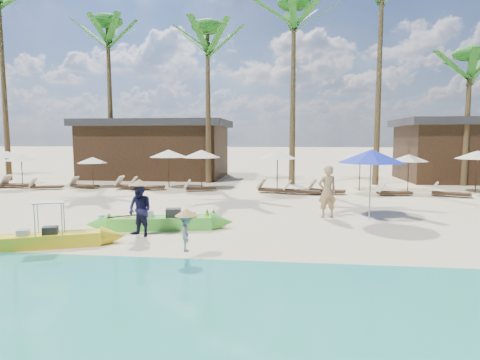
# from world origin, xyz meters

# --- Properties ---
(ground) EXTENTS (240.00, 240.00, 0.00)m
(ground) POSITION_xyz_m (0.00, 0.00, 0.00)
(ground) COLOR beige
(ground) RESTS_ON ground
(wet_sand_strip) EXTENTS (240.00, 4.50, 0.01)m
(wet_sand_strip) POSITION_xyz_m (0.00, -5.00, 0.00)
(wet_sand_strip) COLOR tan
(wet_sand_strip) RESTS_ON ground
(green_canoe) EXTENTS (5.28, 1.38, 0.68)m
(green_canoe) POSITION_xyz_m (-2.26, 0.60, 0.23)
(green_canoe) COLOR #55D841
(green_canoe) RESTS_ON ground
(yellow_canoe) EXTENTS (4.58, 2.14, 1.25)m
(yellow_canoe) POSITION_xyz_m (-4.75, -1.92, 0.20)
(yellow_canoe) COLOR yellow
(yellow_canoe) RESTS_ON ground
(tourist) EXTENTS (0.83, 0.68, 1.96)m
(tourist) POSITION_xyz_m (3.33, 3.14, 0.98)
(tourist) COLOR tan
(tourist) RESTS_ON ground
(vendor_green) EXTENTS (0.97, 0.89, 1.62)m
(vendor_green) POSITION_xyz_m (-2.57, -0.39, 0.81)
(vendor_green) COLOR #16153C
(vendor_green) RESTS_ON ground
(vendor_yellow) EXTENTS (0.49, 0.68, 0.95)m
(vendor_yellow) POSITION_xyz_m (-0.61, -2.45, 0.66)
(vendor_yellow) COLOR gray
(vendor_yellow) RESTS_ON ground
(blue_umbrella) EXTENTS (2.39, 2.39, 2.57)m
(blue_umbrella) POSITION_xyz_m (4.83, 2.95, 2.32)
(blue_umbrella) COLOR #99999E
(blue_umbrella) RESTS_ON ground
(resort_parasol_1) EXTENTS (2.07, 2.07, 2.13)m
(resort_parasol_1) POSITION_xyz_m (-16.08, 11.93, 1.92)
(resort_parasol_1) COLOR #3B2718
(resort_parasol_1) RESTS_ON ground
(resort_parasol_2) EXTENTS (1.97, 1.97, 2.03)m
(resort_parasol_2) POSITION_xyz_m (-13.84, 10.18, 1.83)
(resort_parasol_2) COLOR #3B2718
(resort_parasol_2) RESTS_ON ground
(lounger_2_left) EXTENTS (2.02, 0.75, 0.67)m
(lounger_2_left) POSITION_xyz_m (-14.29, 10.22, 0.22)
(lounger_2_left) COLOR #3B2718
(lounger_2_left) RESTS_ON ground
(resort_parasol_3) EXTENTS (1.78, 1.78, 1.83)m
(resort_parasol_3) POSITION_xyz_m (-9.77, 10.90, 1.65)
(resort_parasol_3) COLOR #3B2718
(resort_parasol_3) RESTS_ON ground
(lounger_3_left) EXTENTS (1.87, 1.06, 0.61)m
(lounger_3_left) POSITION_xyz_m (-12.10, 9.64, 0.20)
(lounger_3_left) COLOR #3B2718
(lounger_3_left) RESTS_ON ground
(lounger_3_right) EXTENTS (1.82, 0.82, 0.60)m
(lounger_3_right) POSITION_xyz_m (-10.22, 10.49, 0.20)
(lounger_3_right) COLOR #3B2718
(lounger_3_right) RESTS_ON ground
(resort_parasol_4) EXTENTS (2.22, 2.22, 2.28)m
(resort_parasol_4) POSITION_xyz_m (-5.17, 11.25, 2.06)
(resort_parasol_4) COLOR #3B2718
(resort_parasol_4) RESTS_ON ground
(lounger_4_left) EXTENTS (2.03, 0.71, 0.68)m
(lounger_4_left) POSITION_xyz_m (-7.20, 10.34, 0.23)
(lounger_4_left) COLOR #3B2718
(lounger_4_left) RESTS_ON ground
(lounger_4_right) EXTENTS (2.07, 0.93, 0.68)m
(lounger_4_right) POSITION_xyz_m (-6.22, 10.09, 0.23)
(lounger_4_right) COLOR #3B2718
(lounger_4_right) RESTS_ON ground
(resort_parasol_5) EXTENTS (2.22, 2.22, 2.28)m
(resort_parasol_5) POSITION_xyz_m (-3.11, 10.93, 2.06)
(resort_parasol_5) COLOR #3B2718
(resort_parasol_5) RESTS_ON ground
(lounger_5_left) EXTENTS (1.83, 1.01, 0.59)m
(lounger_5_left) POSITION_xyz_m (-3.09, 9.96, 0.20)
(lounger_5_left) COLOR #3B2718
(lounger_5_left) RESTS_ON ground
(resort_parasol_6) EXTENTS (2.22, 2.22, 2.29)m
(resort_parasol_6) POSITION_xyz_m (1.30, 10.13, 2.06)
(resort_parasol_6) COLOR #3B2718
(resort_parasol_6) RESTS_ON ground
(lounger_6_left) EXTENTS (2.09, 1.17, 0.68)m
(lounger_6_left) POSITION_xyz_m (1.12, 9.74, 0.23)
(lounger_6_left) COLOR #3B2718
(lounger_6_left) RESTS_ON ground
(lounger_6_right) EXTENTS (1.98, 0.83, 0.65)m
(lounger_6_right) POSITION_xyz_m (2.52, 9.33, 0.22)
(lounger_6_right) COLOR #3B2718
(lounger_6_right) RESTS_ON ground
(resort_parasol_7) EXTENTS (2.20, 2.20, 2.26)m
(resort_parasol_7) POSITION_xyz_m (5.90, 11.20, 2.04)
(resort_parasol_7) COLOR #3B2718
(resort_parasol_7) RESTS_ON ground
(lounger_7_left) EXTENTS (2.02, 1.16, 0.66)m
(lounger_7_left) POSITION_xyz_m (3.85, 9.77, 0.22)
(lounger_7_left) COLOR #3B2718
(lounger_7_left) RESTS_ON ground
(lounger_7_right) EXTENTS (1.88, 0.87, 0.61)m
(lounger_7_right) POSITION_xyz_m (7.24, 9.40, 0.21)
(lounger_7_right) COLOR #3B2718
(lounger_7_right) RESTS_ON ground
(resort_parasol_8) EXTENTS (2.02, 2.02, 2.08)m
(resort_parasol_8) POSITION_xyz_m (8.54, 11.24, 1.88)
(resort_parasol_8) COLOR #3B2718
(resort_parasol_8) RESTS_ON ground
(lounger_8_left) EXTENTS (1.98, 1.18, 0.64)m
(lounger_8_left) POSITION_xyz_m (9.99, 9.39, 0.21)
(lounger_8_left) COLOR #3B2718
(lounger_8_left) RESTS_ON ground
(resort_parasol_9) EXTENTS (2.23, 2.23, 2.30)m
(resort_parasol_9) POSITION_xyz_m (12.01, 11.03, 2.07)
(resort_parasol_9) COLOR #3B2718
(resort_parasol_9) RESTS_ON ground
(palm_1) EXTENTS (2.08, 2.08, 13.60)m
(palm_1) POSITION_xyz_m (-17.59, 14.06, 10.82)
(palm_1) COLOR brown
(palm_1) RESTS_ON ground
(palm_2) EXTENTS (2.08, 2.08, 11.33)m
(palm_2) POSITION_xyz_m (-10.45, 15.08, 9.18)
(palm_2) COLOR brown
(palm_2) RESTS_ON ground
(palm_3) EXTENTS (2.08, 2.08, 10.52)m
(palm_3) POSITION_xyz_m (-3.36, 14.27, 8.58)
(palm_3) COLOR brown
(palm_3) RESTS_ON ground
(palm_4) EXTENTS (2.08, 2.08, 11.70)m
(palm_4) POSITION_xyz_m (2.15, 14.01, 9.45)
(palm_4) COLOR brown
(palm_4) RESTS_ON ground
(palm_5) EXTENTS (2.08, 2.08, 13.60)m
(palm_5) POSITION_xyz_m (7.45, 14.38, 10.82)
(palm_5) COLOR brown
(palm_5) RESTS_ON ground
(palm_6) EXTENTS (2.08, 2.08, 8.51)m
(palm_6) POSITION_xyz_m (12.84, 14.52, 7.05)
(palm_6) COLOR brown
(palm_6) RESTS_ON ground
(pavilion_west) EXTENTS (10.80, 6.60, 4.30)m
(pavilion_west) POSITION_xyz_m (-8.00, 17.50, 2.19)
(pavilion_west) COLOR #3B2718
(pavilion_west) RESTS_ON ground
(pavilion_east) EXTENTS (8.80, 6.60, 4.30)m
(pavilion_east) POSITION_xyz_m (14.00, 17.50, 2.20)
(pavilion_east) COLOR #3B2718
(pavilion_east) RESTS_ON ground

